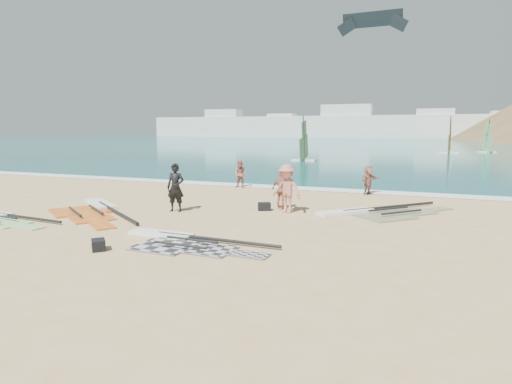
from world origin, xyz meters
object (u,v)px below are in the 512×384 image
(beachgoer_left, at_px, (241,174))
(beachgoer_back, at_px, (282,190))
(person_wetsuit, at_px, (176,188))
(beachgoer_mid, at_px, (287,189))
(rig_red, at_px, (95,210))
(gear_bag_near, at_px, (264,207))
(beachgoer_right, at_px, (368,180))
(rig_orange, at_px, (378,212))
(rig_grey, at_px, (181,241))
(gear_bag_far, at_px, (98,245))

(beachgoer_left, bearing_deg, beachgoer_back, -51.91)
(person_wetsuit, relative_size, beachgoer_mid, 1.00)
(rig_red, relative_size, beachgoer_left, 3.49)
(gear_bag_near, xyz_separation_m, beachgoer_right, (3.42, 5.87, 0.59))
(rig_orange, height_order, beachgoer_left, beachgoer_left)
(gear_bag_near, distance_m, beachgoer_back, 1.05)
(rig_grey, xyz_separation_m, beachgoer_back, (1.06, 6.25, 0.75))
(gear_bag_near, bearing_deg, beachgoer_mid, -8.27)
(rig_grey, distance_m, rig_orange, 8.26)
(gear_bag_far, distance_m, beachgoer_mid, 7.69)
(rig_grey, distance_m, gear_bag_far, 2.26)
(rig_orange, distance_m, gear_bag_near, 4.50)
(gear_bag_far, xyz_separation_m, beachgoer_mid, (3.23, 6.93, 0.82))
(rig_orange, bearing_deg, rig_red, 152.61)
(rig_grey, bearing_deg, rig_orange, 55.36)
(gear_bag_far, bearing_deg, rig_grey, 40.83)
(beachgoer_left, bearing_deg, rig_grey, -75.24)
(gear_bag_far, bearing_deg, rig_red, 132.75)
(person_wetsuit, xyz_separation_m, beachgoer_back, (3.77, 2.14, -0.17))
(person_wetsuit, distance_m, beachgoer_back, 4.33)
(person_wetsuit, bearing_deg, rig_orange, 7.75)
(gear_bag_near, relative_size, gear_bag_far, 1.02)
(rig_red, xyz_separation_m, gear_bag_near, (6.33, 2.65, 0.11))
(rig_grey, relative_size, beachgoer_left, 3.25)
(rig_grey, bearing_deg, beachgoer_back, 82.23)
(beachgoer_mid, relative_size, beachgoer_back, 1.21)
(beachgoer_mid, bearing_deg, rig_orange, 35.43)
(beachgoer_mid, distance_m, beachgoer_right, 6.49)
(gear_bag_far, relative_size, beachgoer_back, 0.31)
(beachgoer_back, bearing_deg, rig_orange, -156.16)
(gear_bag_far, xyz_separation_m, beachgoer_back, (2.76, 7.72, 0.65))
(rig_red, bearing_deg, gear_bag_far, -12.52)
(rig_grey, relative_size, beachgoer_mid, 2.59)
(beachgoer_back, bearing_deg, rig_red, 43.64)
(rig_red, height_order, beachgoer_mid, beachgoer_mid)
(rig_red, relative_size, beachgoer_mid, 2.79)
(person_wetsuit, xyz_separation_m, beachgoer_mid, (4.23, 1.35, -0.00))
(rig_red, height_order, person_wetsuit, person_wetsuit)
(rig_grey, xyz_separation_m, beachgoer_right, (3.95, 11.47, 0.70))
(gear_bag_near, relative_size, beachgoer_left, 0.33)
(rig_orange, distance_m, beachgoer_left, 9.36)
(rig_grey, xyz_separation_m, beachgoer_mid, (1.52, 5.46, 0.92))
(beachgoer_left, bearing_deg, person_wetsuit, -87.41)
(gear_bag_far, xyz_separation_m, person_wetsuit, (-1.00, 5.58, 0.82))
(rig_grey, bearing_deg, beachgoer_right, 72.85)
(person_wetsuit, bearing_deg, rig_grey, -67.26)
(rig_red, xyz_separation_m, beachgoer_left, (2.73, 8.52, 0.72))
(rig_orange, height_order, beachgoer_right, beachgoer_right)
(rig_grey, xyz_separation_m, person_wetsuit, (-2.71, 4.11, 0.92))
(gear_bag_near, xyz_separation_m, beachgoer_back, (0.53, 0.64, 0.64))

